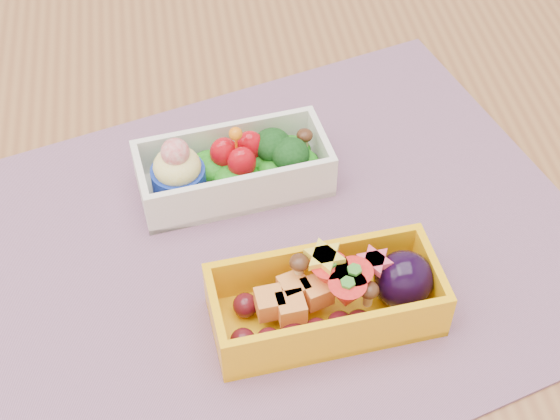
{
  "coord_description": "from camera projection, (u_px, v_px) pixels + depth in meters",
  "views": [
    {
      "loc": [
        -0.02,
        -0.39,
        1.23
      ],
      "look_at": [
        0.05,
        0.0,
        0.79
      ],
      "focal_mm": 52.78,
      "sensor_mm": 36.0,
      "label": 1
    }
  ],
  "objects": [
    {
      "name": "placemat",
      "position": [
        271.0,
        250.0,
        0.62
      ],
      "size": [
        0.55,
        0.47,
        0.0
      ],
      "primitive_type": "cube",
      "rotation": [
        0.0,
        0.0,
        0.27
      ],
      "color": "gray",
      "rests_on": "table"
    },
    {
      "name": "table",
      "position": [
        226.0,
        329.0,
        0.69
      ],
      "size": [
        1.2,
        0.8,
        0.75
      ],
      "color": "brown",
      "rests_on": "ground"
    },
    {
      "name": "bento_white",
      "position": [
        233.0,
        168.0,
        0.65
      ],
      "size": [
        0.16,
        0.08,
        0.06
      ],
      "rotation": [
        0.0,
        0.0,
        0.12
      ],
      "color": "white",
      "rests_on": "placemat"
    },
    {
      "name": "bento_yellow",
      "position": [
        331.0,
        298.0,
        0.56
      ],
      "size": [
        0.16,
        0.08,
        0.05
      ],
      "rotation": [
        0.0,
        0.0,
        0.08
      ],
      "color": "#FFB10D",
      "rests_on": "placemat"
    }
  ]
}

